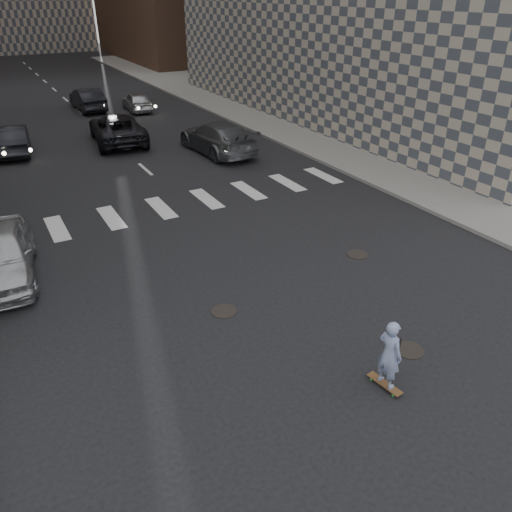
{
  "coord_description": "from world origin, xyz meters",
  "views": [
    {
      "loc": [
        -6.74,
        -9.04,
        7.76
      ],
      "look_at": [
        -0.86,
        1.45,
        1.3
      ],
      "focal_mm": 35.0,
      "sensor_mm": 36.0,
      "label": 1
    }
  ],
  "objects_px": {
    "skateboarder": "(389,354)",
    "traffic_car_d": "(137,101)",
    "traffic_car_c": "(117,129)",
    "traffic_car_b": "(217,137)",
    "silver_sedan": "(0,255)",
    "traffic_car_e": "(88,99)",
    "traffic_car_a": "(12,139)"
  },
  "relations": [
    {
      "from": "skateboarder",
      "to": "traffic_car_a",
      "type": "height_order",
      "value": "skateboarder"
    },
    {
      "from": "traffic_car_d",
      "to": "traffic_car_b",
      "type": "bearing_deg",
      "value": 96.84
    },
    {
      "from": "traffic_car_a",
      "to": "traffic_car_b",
      "type": "distance_m",
      "value": 10.83
    },
    {
      "from": "traffic_car_b",
      "to": "traffic_car_d",
      "type": "distance_m",
      "value": 12.18
    },
    {
      "from": "skateboarder",
      "to": "traffic_car_c",
      "type": "relative_size",
      "value": 0.3
    },
    {
      "from": "traffic_car_b",
      "to": "traffic_car_c",
      "type": "height_order",
      "value": "traffic_car_b"
    },
    {
      "from": "traffic_car_d",
      "to": "silver_sedan",
      "type": "bearing_deg",
      "value": 67.06
    },
    {
      "from": "silver_sedan",
      "to": "traffic_car_c",
      "type": "relative_size",
      "value": 0.81
    },
    {
      "from": "traffic_car_d",
      "to": "traffic_car_e",
      "type": "relative_size",
      "value": 0.84
    },
    {
      "from": "traffic_car_c",
      "to": "traffic_car_e",
      "type": "height_order",
      "value": "traffic_car_c"
    },
    {
      "from": "traffic_car_d",
      "to": "skateboarder",
      "type": "bearing_deg",
      "value": 86.8
    },
    {
      "from": "silver_sedan",
      "to": "traffic_car_c",
      "type": "height_order",
      "value": "traffic_car_c"
    },
    {
      "from": "traffic_car_c",
      "to": "traffic_car_d",
      "type": "xyz_separation_m",
      "value": [
        3.53,
        7.66,
        -0.13
      ]
    },
    {
      "from": "traffic_car_b",
      "to": "traffic_car_e",
      "type": "xyz_separation_m",
      "value": [
        -3.58,
        14.08,
        -0.05
      ]
    },
    {
      "from": "skateboarder",
      "to": "traffic_car_d",
      "type": "distance_m",
      "value": 30.42
    },
    {
      "from": "skateboarder",
      "to": "traffic_car_b",
      "type": "distance_m",
      "value": 18.54
    },
    {
      "from": "traffic_car_b",
      "to": "traffic_car_e",
      "type": "height_order",
      "value": "traffic_car_b"
    },
    {
      "from": "skateboarder",
      "to": "traffic_car_e",
      "type": "relative_size",
      "value": 0.37
    },
    {
      "from": "silver_sedan",
      "to": "traffic_car_e",
      "type": "bearing_deg",
      "value": 78.06
    },
    {
      "from": "silver_sedan",
      "to": "traffic_car_b",
      "type": "xyz_separation_m",
      "value": [
        11.29,
        8.76,
        0.03
      ]
    },
    {
      "from": "traffic_car_e",
      "to": "silver_sedan",
      "type": "bearing_deg",
      "value": 69.76
    },
    {
      "from": "skateboarder",
      "to": "traffic_car_b",
      "type": "height_order",
      "value": "skateboarder"
    },
    {
      "from": "silver_sedan",
      "to": "traffic_car_a",
      "type": "relative_size",
      "value": 1.01
    },
    {
      "from": "silver_sedan",
      "to": "traffic_car_a",
      "type": "xyz_separation_m",
      "value": [
        1.77,
        13.93,
        -0.03
      ]
    },
    {
      "from": "traffic_car_d",
      "to": "traffic_car_e",
      "type": "height_order",
      "value": "traffic_car_e"
    },
    {
      "from": "silver_sedan",
      "to": "traffic_car_d",
      "type": "bearing_deg",
      "value": 69.57
    },
    {
      "from": "skateboarder",
      "to": "silver_sedan",
      "type": "xyz_separation_m",
      "value": [
        -6.81,
        9.23,
        -0.13
      ]
    },
    {
      "from": "traffic_car_d",
      "to": "traffic_car_e",
      "type": "xyz_separation_m",
      "value": [
        -3.02,
        1.91,
        0.1
      ]
    },
    {
      "from": "silver_sedan",
      "to": "traffic_car_c",
      "type": "bearing_deg",
      "value": 68.22
    },
    {
      "from": "skateboarder",
      "to": "traffic_car_d",
      "type": "height_order",
      "value": "skateboarder"
    },
    {
      "from": "traffic_car_a",
      "to": "traffic_car_e",
      "type": "bearing_deg",
      "value": -117.3
    },
    {
      "from": "skateboarder",
      "to": "traffic_car_d",
      "type": "bearing_deg",
      "value": 75.2
    }
  ]
}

